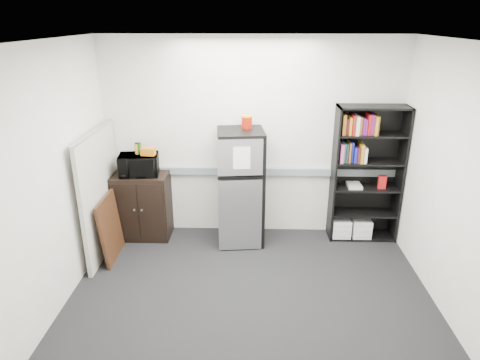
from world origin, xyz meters
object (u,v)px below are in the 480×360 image
at_px(bookshelf, 365,171).
at_px(cubicle_partition, 101,194).
at_px(cabinet, 143,206).
at_px(microwave, 139,165).
at_px(refrigerator, 241,188).

relative_size(bookshelf, cubicle_partition, 1.14).
bearing_deg(cubicle_partition, cabinet, 46.46).
relative_size(cubicle_partition, cabinet, 1.76).
bearing_deg(microwave, bookshelf, -6.17).
xyz_separation_m(bookshelf, refrigerator, (-1.65, -0.15, -0.19)).
height_order(cubicle_partition, refrigerator, cubicle_partition).
xyz_separation_m(bookshelf, cabinet, (-3.01, -0.07, -0.51)).
distance_m(cubicle_partition, refrigerator, 1.79).
distance_m(microwave, refrigerator, 1.39).
height_order(cubicle_partition, cabinet, cubicle_partition).
distance_m(cabinet, microwave, 0.60).
bearing_deg(cubicle_partition, refrigerator, 10.98).
height_order(cabinet, refrigerator, refrigerator).
distance_m(bookshelf, cabinet, 3.05).
relative_size(microwave, refrigerator, 0.33).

